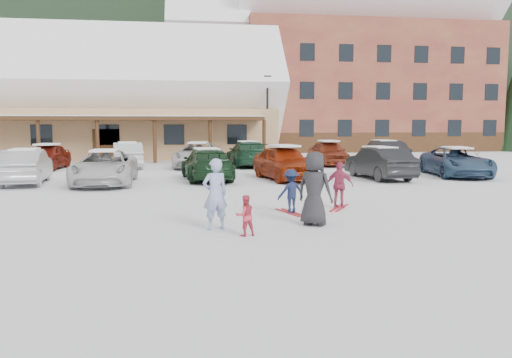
{
  "coord_description": "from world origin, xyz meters",
  "views": [
    {
      "loc": [
        -1.55,
        -12.27,
        2.44
      ],
      "look_at": [
        0.3,
        1.0,
        1.0
      ],
      "focal_mm": 35.0,
      "sensor_mm": 36.0,
      "label": 1
    }
  ],
  "objects": [
    {
      "name": "parked_car_3",
      "position": [
        -0.66,
        10.06,
        0.71
      ],
      "size": [
        2.43,
        5.03,
        1.41
      ],
      "primitive_type": "imported",
      "rotation": [
        0.0,
        0.0,
        3.24
      ],
      "color": "black",
      "rests_on": "ground"
    },
    {
      "name": "parked_car_1",
      "position": [
        -8.21,
        9.58,
        0.73
      ],
      "size": [
        2.06,
        4.58,
        1.46
      ],
      "primitive_type": "imported",
      "rotation": [
        0.0,
        0.0,
        3.26
      ],
      "color": "#ADADB2",
      "rests_on": "ground"
    },
    {
      "name": "child_magenta",
      "position": [
        2.91,
        1.83,
        0.69
      ],
      "size": [
        0.87,
        0.71,
        1.38
      ],
      "primitive_type": "imported",
      "rotation": [
        0.0,
        0.0,
        2.6
      ],
      "color": "#AA3355",
      "rests_on": "ground"
    },
    {
      "name": "skis_child_navy",
      "position": [
        1.32,
        1.23,
        0.01
      ],
      "size": [
        0.6,
        1.4,
        0.03
      ],
      "primitive_type": "cube",
      "rotation": [
        0.0,
        0.0,
        3.44
      ],
      "color": "red",
      "rests_on": "ground"
    },
    {
      "name": "child_navy",
      "position": [
        1.32,
        1.23,
        0.61
      ],
      "size": [
        0.89,
        0.67,
        1.23
      ],
      "primitive_type": "imported",
      "rotation": [
        0.0,
        0.0,
        3.44
      ],
      "color": "#141D3C",
      "rests_on": "ground"
    },
    {
      "name": "parked_car_5",
      "position": [
        7.19,
        9.5,
        0.73
      ],
      "size": [
        1.97,
        4.56,
        1.46
      ],
      "primitive_type": "imported",
      "rotation": [
        0.0,
        0.0,
        3.24
      ],
      "color": "black",
      "rests_on": "ground"
    },
    {
      "name": "parked_car_12",
      "position": [
        7.06,
        17.37,
        0.76
      ],
      "size": [
        1.8,
        4.44,
        1.51
      ],
      "primitive_type": "imported",
      "rotation": [
        0.0,
        0.0,
        -0.0
      ],
      "color": "maroon",
      "rests_on": "ground"
    },
    {
      "name": "parked_car_8",
      "position": [
        -9.22,
        16.72,
        0.71
      ],
      "size": [
        1.94,
        4.26,
        1.42
      ],
      "primitive_type": "imported",
      "rotation": [
        0.0,
        0.0,
        -0.07
      ],
      "color": "maroon",
      "rests_on": "ground"
    },
    {
      "name": "bystander_dark",
      "position": [
        1.53,
        -0.53,
        0.91
      ],
      "size": [
        1.05,
        1.01,
        1.82
      ],
      "primitive_type": "imported",
      "rotation": [
        0.0,
        0.0,
        2.46
      ],
      "color": "#252528",
      "rests_on": "ground"
    },
    {
      "name": "forested_hillside",
      "position": [
        0.0,
        85.0,
        19.0
      ],
      "size": [
        300.0,
        70.0,
        38.0
      ],
      "primitive_type": "cube",
      "color": "black",
      "rests_on": "ground"
    },
    {
      "name": "toddler_red",
      "position": [
        -0.29,
        -1.45,
        0.46
      ],
      "size": [
        0.52,
        0.45,
        0.91
      ],
      "primitive_type": "imported",
      "rotation": [
        0.0,
        0.0,
        3.4
      ],
      "color": "#D0374A",
      "rests_on": "ground"
    },
    {
      "name": "conifer_4",
      "position": [
        34.0,
        46.0,
        6.54
      ],
      "size": [
        5.06,
        5.06,
        11.73
      ],
      "color": "black",
      "rests_on": "ground"
    },
    {
      "name": "parked_car_6",
      "position": [
        11.31,
        10.11,
        0.7
      ],
      "size": [
        3.13,
        5.32,
        1.39
      ],
      "primitive_type": "imported",
      "rotation": [
        0.0,
        0.0,
        -0.17
      ],
      "color": "#324D6E",
      "rests_on": "ground"
    },
    {
      "name": "parked_car_13",
      "position": [
        10.4,
        16.86,
        0.77
      ],
      "size": [
        1.68,
        4.67,
        1.53
      ],
      "primitive_type": "imported",
      "rotation": [
        0.0,
        0.0,
        3.13
      ],
      "color": "black",
      "rests_on": "ground"
    },
    {
      "name": "alpine_hotel",
      "position": [
        14.27,
        38.0,
        8.63
      ],
      "size": [
        31.48,
        14.01,
        21.48
      ],
      "color": "maroon",
      "rests_on": "ground"
    },
    {
      "name": "lamp_post",
      "position": [
        4.28,
        23.64,
        3.4
      ],
      "size": [
        0.5,
        0.25,
        6.0
      ],
      "color": "black",
      "rests_on": "ground"
    },
    {
      "name": "parked_car_11",
      "position": [
        2.07,
        17.24,
        0.75
      ],
      "size": [
        2.33,
        5.24,
        1.49
      ],
      "primitive_type": "imported",
      "rotation": [
        0.0,
        0.0,
        3.19
      ],
      "color": "#183F27",
      "rests_on": "ground"
    },
    {
      "name": "parked_car_9",
      "position": [
        -4.92,
        17.1,
        0.73
      ],
      "size": [
        2.21,
        4.64,
        1.47
      ],
      "primitive_type": "imported",
      "rotation": [
        0.0,
        0.0,
        3.29
      ],
      "color": "silver",
      "rests_on": "ground"
    },
    {
      "name": "conifer_3",
      "position": [
        6.0,
        44.0,
        5.12
      ],
      "size": [
        3.96,
        3.96,
        9.18
      ],
      "color": "black",
      "rests_on": "ground"
    },
    {
      "name": "adult_skier",
      "position": [
        -0.9,
        -0.69,
        0.84
      ],
      "size": [
        0.71,
        0.57,
        1.68
      ],
      "primitive_type": "imported",
      "rotation": [
        0.0,
        0.0,
        3.46
      ],
      "color": "#8E9DC6",
      "rests_on": "ground"
    },
    {
      "name": "parked_car_10",
      "position": [
        -0.88,
        16.76,
        0.73
      ],
      "size": [
        3.21,
        5.57,
        1.46
      ],
      "primitive_type": "imported",
      "rotation": [
        0.0,
        0.0,
        -0.16
      ],
      "color": "silver",
      "rests_on": "ground"
    },
    {
      "name": "parked_car_4",
      "position": [
        2.8,
        9.78,
        0.77
      ],
      "size": [
        2.57,
        4.77,
        1.54
      ],
      "primitive_type": "imported",
      "rotation": [
        0.0,
        0.0,
        0.17
      ],
      "color": "#97290C",
      "rests_on": "ground"
    },
    {
      "name": "skis_child_magenta",
      "position": [
        2.91,
        1.83,
        0.01
      ],
      "size": [
        0.89,
        1.3,
        0.03
      ],
      "primitive_type": "cube",
      "rotation": [
        0.0,
        0.0,
        2.6
      ],
      "color": "red",
      "rests_on": "ground"
    },
    {
      "name": "parked_car_2",
      "position": [
        -4.92,
        8.99,
        0.71
      ],
      "size": [
        2.49,
        5.18,
        1.42
      ],
      "primitive_type": "imported",
      "rotation": [
        0.0,
        0.0,
        0.03
      ],
      "color": "silver",
      "rests_on": "ground"
    },
    {
      "name": "day_lodge",
      "position": [
        -9.0,
        27.96,
        3.94
      ],
      "size": [
        29.12,
        12.5,
        10.38
      ],
      "color": "tan",
      "rests_on": "ground"
    },
    {
      "name": "ground",
      "position": [
        0.0,
        0.0,
        0.0
      ],
      "size": [
        160.0,
        160.0,
        0.0
      ],
      "primitive_type": "plane",
      "color": "white",
      "rests_on": "ground"
    }
  ]
}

